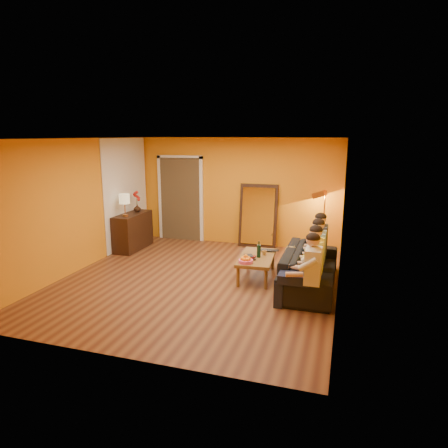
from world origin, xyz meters
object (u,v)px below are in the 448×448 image
(person_far_right, at_px, (320,244))
(vase, at_px, (137,208))
(table_lamp, at_px, (125,205))
(tumbler, at_px, (264,253))
(dog, at_px, (291,265))
(wine_bottle, at_px, (259,249))
(mirror_frame, at_px, (258,216))
(sideboard, at_px, (133,231))
(laptop, at_px, (270,251))
(floor_lamp, at_px, (324,224))
(sofa, at_px, (310,268))
(person_mid_left, at_px, (316,261))
(person_mid_right, at_px, (318,252))
(person_far_left, at_px, (313,272))
(coffee_table, at_px, (256,267))

(person_far_right, xyz_separation_m, vase, (-4.37, 0.79, 0.33))
(table_lamp, xyz_separation_m, person_far_right, (4.37, -0.24, -0.49))
(vase, bearing_deg, tumbler, -19.48)
(dog, distance_m, wine_bottle, 0.66)
(wine_bottle, distance_m, vase, 3.58)
(mirror_frame, bearing_deg, table_lamp, -153.68)
(sideboard, height_order, laptop, sideboard)
(wine_bottle, bearing_deg, vase, 157.56)
(tumbler, distance_m, vase, 3.60)
(sideboard, height_order, tumbler, sideboard)
(sideboard, distance_m, floor_lamp, 4.42)
(vase, bearing_deg, sofa, -18.78)
(mirror_frame, xyz_separation_m, person_mid_left, (1.58, -2.72, -0.15))
(tumbler, relative_size, vase, 0.53)
(floor_lamp, height_order, person_mid_right, floor_lamp)
(mirror_frame, bearing_deg, person_far_left, -64.23)
(sofa, xyz_separation_m, wine_bottle, (-0.95, 0.08, 0.24))
(sofa, distance_m, coffee_table, 1.02)
(coffee_table, relative_size, person_far_right, 1.00)
(coffee_table, height_order, floor_lamp, floor_lamp)
(tumbler, bearing_deg, person_far_right, 21.42)
(table_lamp, height_order, person_far_right, table_lamp)
(dog, bearing_deg, person_far_right, 54.08)
(table_lamp, xyz_separation_m, dog, (3.91, -0.87, -0.76))
(table_lamp, height_order, sofa, table_lamp)
(mirror_frame, bearing_deg, person_mid_right, -53.97)
(mirror_frame, xyz_separation_m, person_far_right, (1.58, -1.62, -0.15))
(person_mid_left, xyz_separation_m, tumbler, (-1.01, 0.70, -0.15))
(wine_bottle, bearing_deg, mirror_frame, 102.87)
(mirror_frame, relative_size, vase, 8.58)
(sofa, distance_m, tumbler, 0.93)
(sofa, bearing_deg, person_far_left, -172.59)
(wine_bottle, bearing_deg, coffee_table, 135.00)
(wine_bottle, bearing_deg, sideboard, 161.38)
(sideboard, relative_size, coffee_table, 0.97)
(laptop, bearing_deg, wine_bottle, -112.73)
(person_mid_right, bearing_deg, person_far_right, 90.00)
(table_lamp, relative_size, sofa, 0.22)
(dog, bearing_deg, tumbler, 157.84)
(person_mid_left, bearing_deg, coffee_table, 152.68)
(mirror_frame, relative_size, sofa, 0.67)
(mirror_frame, xyz_separation_m, sideboard, (-2.79, -1.08, -0.34))
(coffee_table, distance_m, floor_lamp, 2.22)
(mirror_frame, xyz_separation_m, person_mid_right, (1.58, -2.17, -0.15))
(sideboard, distance_m, vase, 0.57)
(mirror_frame, distance_m, tumbler, 2.12)
(sideboard, relative_size, sofa, 0.52)
(table_lamp, relative_size, person_far_right, 0.42)
(table_lamp, height_order, tumbler, table_lamp)
(dog, xyz_separation_m, person_far_left, (0.46, -1.02, 0.26))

